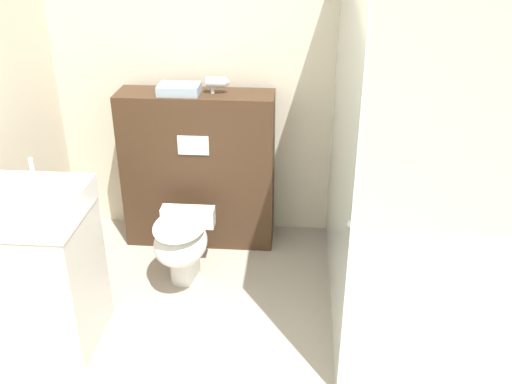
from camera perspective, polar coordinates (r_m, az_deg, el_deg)
The scene contains 7 objects.
wall_back at distance 4.25m, azimuth -2.50°, elevation 11.67°, with size 8.00×0.06×2.50m.
partition_panel at distance 4.28m, azimuth -5.75°, elevation 2.24°, with size 1.12×0.32×1.18m.
shower_glass at distance 3.41m, azimuth 8.54°, elevation 4.65°, with size 0.04×1.78×2.18m.
toilet at distance 3.88m, azimuth -7.38°, elevation -5.07°, with size 0.37×0.57×0.49m.
sink_vanity at distance 3.51m, azimuth -20.92°, elevation -7.24°, with size 0.61×0.55×1.12m.
hair_drier at distance 4.02m, azimuth -3.87°, elevation 10.87°, with size 0.17×0.07×0.12m.
folded_towel at distance 4.05m, azimuth -7.70°, elevation 10.16°, with size 0.29×0.20×0.07m.
Camera 1 is at (0.50, -1.78, 2.36)m, focal length 40.00 mm.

